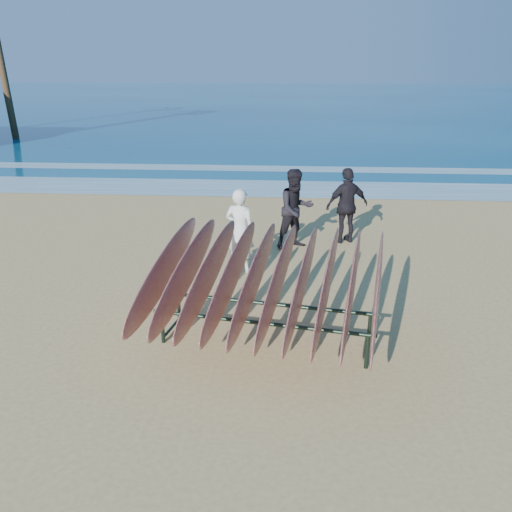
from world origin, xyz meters
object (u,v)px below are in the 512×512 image
object	(u,v)px
person_dark_b	(347,206)
person_dark_a	(296,209)
surfboard_rack	(266,281)
person_white	(240,230)

from	to	relation	value
person_dark_b	person_dark_a	bearing A→B (deg)	0.26
surfboard_rack	person_white	distance (m)	3.04
person_dark_a	person_white	bearing A→B (deg)	-155.08
person_dark_b	person_white	bearing A→B (deg)	19.80
surfboard_rack	person_dark_a	size ratio (longest dim) A/B	2.06
surfboard_rack	person_dark_b	distance (m)	5.18
person_dark_a	person_dark_b	distance (m)	1.25
person_white	person_dark_a	size ratio (longest dim) A/B	0.94
person_dark_a	person_dark_b	world-z (taller)	person_dark_a
person_dark_a	person_dark_b	size ratio (longest dim) A/B	1.02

